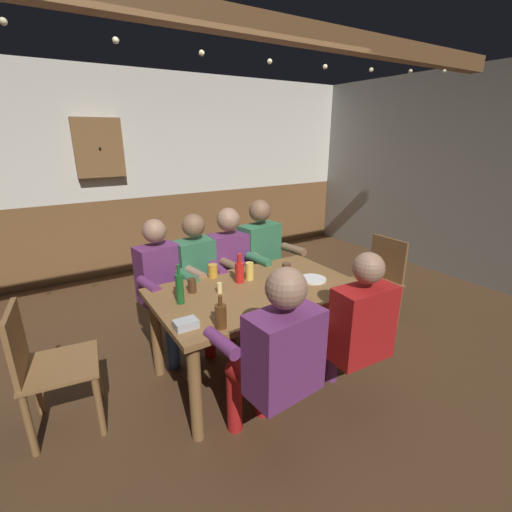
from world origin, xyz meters
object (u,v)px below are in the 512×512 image
object	(u,v)px
person_5	(352,326)
plate_0	(313,279)
chair_empty_near_right	(45,366)
wall_dart_cabinet	(99,148)
person_1	(201,274)
pint_glass_0	(249,271)
person_2	(233,266)
bottle_2	(180,288)
pint_glass_1	(297,296)
pint_glass_4	(192,286)
pint_glass_3	(213,271)
table_candle	(220,288)
person_4	(276,353)
bottle_1	(240,271)
dining_table	(257,301)
condiment_caddy	(186,324)
chair_empty_near_left	(378,279)
pint_glass_2	(286,270)
person_3	(264,257)
bottle_0	(221,316)

from	to	relation	value
person_5	plate_0	size ratio (longest dim) A/B	5.49
chair_empty_near_right	wall_dart_cabinet	xyz separation A→B (m)	(0.91, 2.62, 1.20)
person_1	pint_glass_0	size ratio (longest dim) A/B	8.33
person_2	pint_glass_0	size ratio (longest dim) A/B	8.45
bottle_2	pint_glass_1	bearing A→B (deg)	-33.92
wall_dart_cabinet	pint_glass_4	bearing A→B (deg)	-88.16
plate_0	pint_glass_0	xyz separation A→B (m)	(-0.42, 0.28, 0.06)
bottle_2	pint_glass_3	distance (m)	0.51
person_5	table_candle	distance (m)	0.97
person_4	pint_glass_4	size ratio (longest dim) A/B	11.27
bottle_1	pint_glass_0	world-z (taller)	bottle_1
dining_table	table_candle	size ratio (longest dim) A/B	19.10
person_1	condiment_caddy	bearing A→B (deg)	54.55
person_2	chair_empty_near_left	xyz separation A→B (m)	(1.27, -0.65, -0.19)
pint_glass_2	chair_empty_near_right	bearing A→B (deg)	176.59
person_2	pint_glass_2	xyz separation A→B (m)	(0.17, -0.60, 0.12)
person_4	pint_glass_0	xyz separation A→B (m)	(0.36, 0.88, 0.13)
dining_table	person_3	bearing A→B (deg)	53.03
person_4	bottle_0	distance (m)	0.40
person_5	person_3	bearing A→B (deg)	84.07
person_1	person_2	xyz separation A→B (m)	(0.33, -0.00, 0.01)
person_2	bottle_0	bearing A→B (deg)	63.29
plate_0	pint_glass_4	world-z (taller)	pint_glass_4
bottle_2	bottle_0	bearing A→B (deg)	-79.17
pint_glass_0	bottle_1	bearing A→B (deg)	-176.74
table_candle	wall_dart_cabinet	world-z (taller)	wall_dart_cabinet
chair_empty_near_left	pint_glass_0	world-z (taller)	chair_empty_near_left
table_candle	pint_glass_3	size ratio (longest dim) A/B	0.74
person_2	pint_glass_1	bearing A→B (deg)	90.73
bottle_2	plate_0	bearing A→B (deg)	-9.12
pint_glass_2	pint_glass_3	distance (m)	0.60
person_3	chair_empty_near_left	world-z (taller)	person_3
condiment_caddy	pint_glass_1	bearing A→B (deg)	-8.23
person_2	wall_dart_cabinet	bearing A→B (deg)	-67.01
dining_table	person_1	world-z (taller)	person_1
chair_empty_near_right	pint_glass_2	distance (m)	1.80
bottle_2	person_1	bearing A→B (deg)	55.97
person_2	condiment_caddy	world-z (taller)	person_2
bottle_0	plate_0	bearing A→B (deg)	16.19
person_2	pint_glass_4	distance (m)	0.78
chair_empty_near_right	bottle_0	distance (m)	1.15
pint_glass_4	wall_dart_cabinet	distance (m)	2.76
condiment_caddy	person_2	bearing A→B (deg)	48.65
dining_table	person_4	xyz separation A→B (m)	(-0.31, -0.70, 0.05)
bottle_1	pint_glass_3	distance (m)	0.25
person_3	pint_glass_1	bearing A→B (deg)	58.55
pint_glass_0	pint_glass_2	world-z (taller)	pint_glass_0
person_5	pint_glass_0	distance (m)	0.92
plate_0	bottle_1	world-z (taller)	bottle_1
plate_0	pint_glass_3	size ratio (longest dim) A/B	1.97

